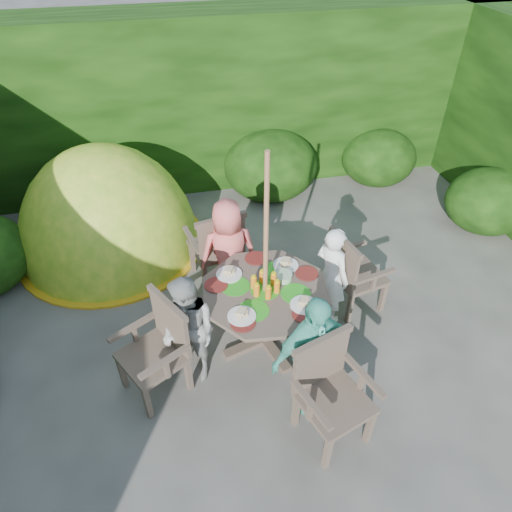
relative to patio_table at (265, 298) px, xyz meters
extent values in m
plane|color=#484641|center=(0.21, -0.33, -0.63)|extent=(60.00, 60.00, 0.00)
cube|color=black|center=(0.21, 3.67, 0.62)|extent=(9.00, 1.00, 2.50)
cylinder|color=#46382D|center=(0.00, 0.00, -0.28)|extent=(0.12, 0.12, 0.71)
cube|color=#46382D|center=(0.00, 0.00, -0.60)|extent=(0.93, 0.36, 0.06)
cube|color=#46382D|center=(0.00, 0.00, -0.60)|extent=(0.36, 0.93, 0.06)
cylinder|color=#46382D|center=(0.00, 0.00, 0.10)|extent=(1.60, 1.60, 0.04)
cylinder|color=green|center=(-0.17, -0.25, 0.12)|extent=(0.29, 0.29, 0.00)
cylinder|color=green|center=(0.27, -0.12, 0.12)|extent=(0.29, 0.29, 0.00)
cylinder|color=green|center=(-0.28, 0.11, 0.12)|extent=(0.29, 0.29, 0.00)
cylinder|color=green|center=(0.16, 0.24, 0.12)|extent=(0.29, 0.29, 0.00)
cylinder|color=green|center=(0.00, 0.00, 0.12)|extent=(0.29, 0.29, 0.00)
cylinder|color=white|center=(0.28, 0.30, 0.13)|extent=(0.26, 0.26, 0.01)
cylinder|color=white|center=(-0.30, 0.29, 0.13)|extent=(0.26, 0.26, 0.01)
cylinder|color=white|center=(-0.29, -0.30, 0.13)|extent=(0.26, 0.26, 0.01)
cylinder|color=white|center=(0.30, -0.29, 0.13)|extent=(0.26, 0.26, 0.01)
cylinder|color=red|center=(0.46, 0.13, 0.13)|extent=(0.23, 0.23, 0.01)
cylinder|color=red|center=(0.01, 0.48, 0.13)|extent=(0.23, 0.23, 0.01)
cylinder|color=red|center=(-0.45, 0.16, 0.13)|extent=(0.23, 0.23, 0.01)
cylinder|color=red|center=(-0.30, -0.38, 0.13)|extent=(0.23, 0.23, 0.01)
cylinder|color=red|center=(0.26, -0.40, 0.13)|extent=(0.23, 0.23, 0.01)
cylinder|color=#4F9639|center=(0.20, 0.11, 0.15)|extent=(0.19, 0.19, 0.06)
cylinder|color=#94603B|center=(0.00, 0.00, 0.47)|extent=(0.05, 0.05, 2.20)
cube|color=#46382D|center=(1.13, 0.33, -0.20)|extent=(0.60, 0.61, 0.05)
cube|color=#46382D|center=(1.39, 0.15, -0.42)|extent=(0.06, 0.06, 0.42)
cube|color=#46382D|center=(1.30, 0.59, -0.42)|extent=(0.06, 0.06, 0.42)
cube|color=#46382D|center=(0.96, 0.06, -0.42)|extent=(0.06, 0.06, 0.42)
cube|color=#46382D|center=(0.87, 0.50, -0.42)|extent=(0.06, 0.06, 0.42)
cube|color=#46382D|center=(0.89, 0.28, 0.07)|extent=(0.15, 0.52, 0.50)
cube|color=#46382D|center=(1.18, 0.07, 0.00)|extent=(0.50, 0.15, 0.04)
cube|color=#46382D|center=(1.08, 0.58, 0.00)|extent=(0.50, 0.15, 0.04)
cube|color=#46382D|center=(-1.14, -0.33, -0.20)|extent=(0.70, 0.71, 0.05)
cube|color=#46382D|center=(-1.44, -0.25, -0.42)|extent=(0.07, 0.07, 0.43)
cube|color=#46382D|center=(-1.22, -0.63, -0.42)|extent=(0.07, 0.07, 0.43)
cube|color=#46382D|center=(-1.05, -0.03, -0.42)|extent=(0.07, 0.07, 0.43)
cube|color=#46382D|center=(-0.83, -0.41, -0.42)|extent=(0.07, 0.07, 0.43)
cube|color=#46382D|center=(-0.93, -0.21, 0.08)|extent=(0.30, 0.48, 0.51)
cube|color=#46382D|center=(-1.27, -0.10, 0.01)|extent=(0.46, 0.30, 0.04)
cube|color=#46382D|center=(-1.01, -0.56, 0.01)|extent=(0.46, 0.30, 0.04)
cube|color=#46382D|center=(-0.33, 1.13, -0.18)|extent=(0.64, 0.63, 0.05)
cube|color=#46382D|center=(-0.16, 1.41, -0.41)|extent=(0.06, 0.06, 0.44)
cube|color=#46382D|center=(-0.61, 1.31, -0.41)|extent=(0.06, 0.06, 0.44)
cube|color=#46382D|center=(-0.06, 0.96, -0.41)|extent=(0.06, 0.06, 0.44)
cube|color=#46382D|center=(-0.51, 0.86, -0.41)|extent=(0.06, 0.06, 0.44)
cube|color=#46382D|center=(-0.28, 0.89, 0.10)|extent=(0.54, 0.16, 0.52)
cube|color=#46382D|center=(-0.07, 1.19, 0.03)|extent=(0.16, 0.52, 0.04)
cube|color=#46382D|center=(-0.60, 1.07, 0.03)|extent=(0.16, 0.52, 0.04)
cube|color=#46382D|center=(0.32, -1.14, -0.19)|extent=(0.66, 0.65, 0.05)
cube|color=#46382D|center=(0.18, -1.42, -0.42)|extent=(0.06, 0.06, 0.43)
cube|color=#46382D|center=(0.61, -1.28, -0.42)|extent=(0.06, 0.06, 0.43)
cube|color=#46382D|center=(0.04, -0.99, -0.42)|extent=(0.06, 0.06, 0.43)
cube|color=#46382D|center=(0.47, -0.85, -0.42)|extent=(0.06, 0.06, 0.43)
cube|color=#46382D|center=(0.25, -0.90, 0.08)|extent=(0.52, 0.20, 0.51)
cube|color=#46382D|center=(0.07, -1.22, 0.01)|extent=(0.21, 0.50, 0.04)
cube|color=#46382D|center=(0.58, -1.05, 0.01)|extent=(0.21, 0.50, 0.04)
imported|color=white|center=(0.76, 0.22, -0.04)|extent=(0.45, 0.51, 1.18)
imported|color=#9D9E99|center=(-0.77, -0.22, -0.04)|extent=(0.70, 0.73, 1.18)
imported|color=#F46964|center=(-0.23, 0.77, 0.02)|extent=(0.64, 0.43, 1.29)
imported|color=#54C5AC|center=(0.22, -0.77, 0.02)|extent=(0.81, 0.49, 1.29)
ellipsoid|color=#78B422|center=(-1.60, 2.07, -0.63)|extent=(2.58, 2.58, 2.78)
ellipsoid|color=black|center=(-1.48, 1.29, -0.63)|extent=(0.83, 0.52, 0.95)
cylinder|color=gold|center=(-1.60, 2.07, -0.61)|extent=(2.43, 2.43, 0.03)
camera|label=1|loc=(-0.79, -3.09, 3.13)|focal=32.00mm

